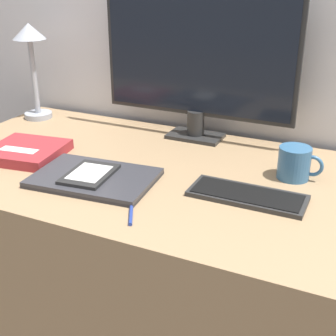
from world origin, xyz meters
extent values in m
cube|color=#997A56|center=(0.00, 0.16, 0.36)|extent=(1.52, 0.74, 0.73)
cube|color=#262626|center=(-0.05, 0.45, 0.73)|extent=(0.18, 0.11, 0.01)
cylinder|color=#262626|center=(-0.05, 0.45, 0.78)|extent=(0.06, 0.06, 0.08)
cube|color=#262626|center=(-0.05, 0.46, 1.01)|extent=(0.64, 0.01, 0.40)
cube|color=black|center=(-0.05, 0.45, 1.01)|extent=(0.62, 0.01, 0.38)
cube|color=#282828|center=(0.23, 0.10, 0.73)|extent=(0.29, 0.12, 0.01)
cube|color=black|center=(0.23, 0.10, 0.74)|extent=(0.27, 0.10, 0.00)
cube|color=#232328|center=(-0.17, 0.02, 0.73)|extent=(0.34, 0.24, 0.01)
cube|color=#333338|center=(-0.17, 0.02, 0.74)|extent=(0.34, 0.24, 0.01)
cube|color=black|center=(-0.18, 0.01, 0.75)|extent=(0.13, 0.17, 0.01)
cube|color=silver|center=(-0.18, 0.01, 0.75)|extent=(0.10, 0.12, 0.00)
cylinder|color=#999EA8|center=(-0.68, 0.40, 0.74)|extent=(0.10, 0.10, 0.02)
cylinder|color=#999EA8|center=(-0.68, 0.40, 0.88)|extent=(0.02, 0.02, 0.27)
cone|color=#999EA8|center=(-0.68, 0.40, 1.05)|extent=(0.12, 0.12, 0.06)
cube|color=maroon|center=(-0.46, 0.08, 0.74)|extent=(0.24, 0.23, 0.03)
cube|color=silver|center=(-0.46, 0.05, 0.76)|extent=(0.12, 0.05, 0.00)
cylinder|color=#336089|center=(0.31, 0.27, 0.77)|extent=(0.09, 0.09, 0.09)
torus|color=#336089|center=(0.36, 0.27, 0.77)|extent=(0.06, 0.01, 0.06)
cylinder|color=navy|center=(0.00, -0.09, 0.73)|extent=(0.07, 0.12, 0.01)
camera|label=1|loc=(0.49, -0.93, 1.27)|focal=50.00mm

